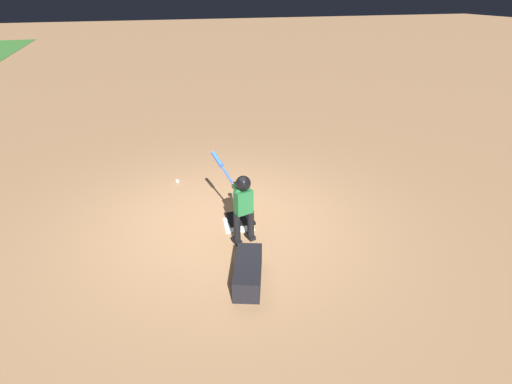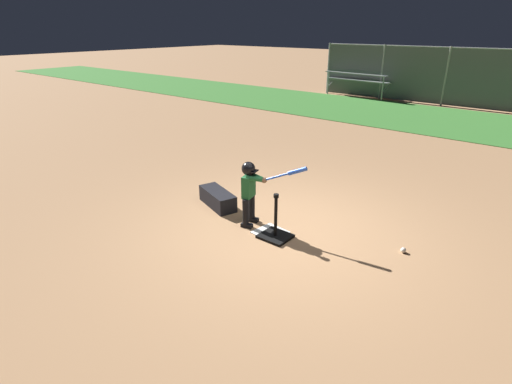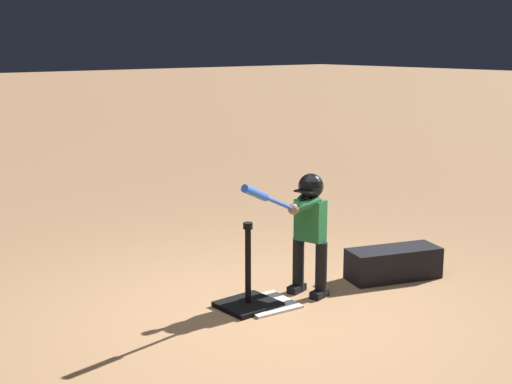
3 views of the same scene
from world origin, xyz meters
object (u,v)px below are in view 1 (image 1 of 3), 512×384
(baseball, at_px, (177,181))
(equipment_bag, at_px, (248,272))
(batter_child, at_px, (242,200))
(batting_tee, at_px, (240,215))

(baseball, bearing_deg, equipment_bag, -170.79)
(equipment_bag, bearing_deg, baseball, 28.60)
(batter_child, bearing_deg, equipment_bag, 169.07)
(batting_tee, relative_size, batter_child, 0.64)
(batter_child, distance_m, baseball, 2.37)
(batter_child, bearing_deg, baseball, 17.21)
(batter_child, height_order, baseball, batter_child)
(batting_tee, relative_size, equipment_bag, 0.83)
(batter_child, bearing_deg, batting_tee, -10.47)
(baseball, height_order, equipment_bag, equipment_bag)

